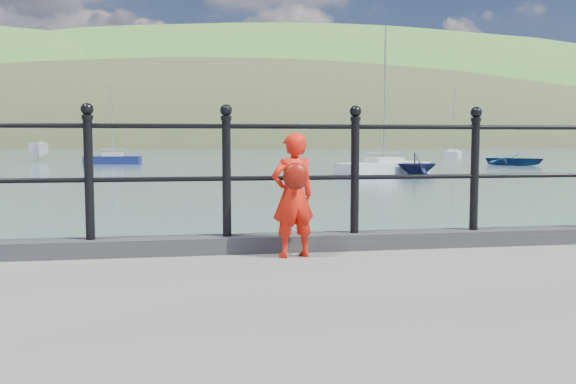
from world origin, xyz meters
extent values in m
plane|color=#2D4251|center=(0.00, 0.00, 0.00)|extent=(600.00, 600.00, 0.00)
cube|color=#28282B|center=(0.00, -0.15, 1.07)|extent=(60.00, 0.30, 0.15)
cylinder|color=black|center=(0.00, -0.15, 1.67)|extent=(18.00, 0.04, 0.04)
cylinder|color=black|center=(0.00, -0.15, 2.15)|extent=(18.00, 0.04, 0.04)
cylinder|color=black|center=(-1.80, -0.15, 1.67)|extent=(0.08, 0.08, 1.05)
sphere|color=black|center=(-1.80, -0.15, 2.29)|extent=(0.11, 0.11, 0.11)
cylinder|color=black|center=(-0.60, -0.15, 1.67)|extent=(0.08, 0.08, 1.05)
sphere|color=black|center=(-0.60, -0.15, 2.29)|extent=(0.11, 0.11, 0.11)
cylinder|color=black|center=(0.60, -0.15, 1.67)|extent=(0.08, 0.08, 1.05)
sphere|color=black|center=(0.60, -0.15, 2.29)|extent=(0.11, 0.11, 0.11)
cylinder|color=black|center=(1.80, -0.15, 1.67)|extent=(0.08, 0.08, 1.05)
sphere|color=black|center=(1.80, -0.15, 2.29)|extent=(0.11, 0.11, 0.11)
ellipsoid|color=#333A21|center=(20.00, 195.00, -15.40)|extent=(400.00, 100.00, 88.00)
ellipsoid|color=#387026|center=(60.00, 255.00, -27.30)|extent=(600.00, 180.00, 156.00)
cube|color=silver|center=(-35.00, 181.00, 3.00)|extent=(9.00, 6.00, 6.00)
cube|color=#4C4744|center=(-35.00, 181.00, 7.00)|extent=(9.50, 6.50, 2.00)
cube|color=silver|center=(-12.00, 181.00, 3.00)|extent=(9.00, 6.00, 6.00)
cube|color=#4C4744|center=(-12.00, 181.00, 7.00)|extent=(9.50, 6.50, 2.00)
cube|color=silver|center=(18.00, 181.00, 3.00)|extent=(9.00, 6.00, 6.00)
cube|color=#4C4744|center=(18.00, 181.00, 7.00)|extent=(9.50, 6.50, 2.00)
cube|color=silver|center=(45.00, 181.00, 3.00)|extent=(9.00, 6.00, 6.00)
cube|color=#4C4744|center=(45.00, 181.00, 7.00)|extent=(9.50, 6.50, 2.00)
imported|color=red|center=(-0.04, -0.47, 1.54)|extent=(0.45, 0.35, 1.08)
ellipsoid|color=red|center=(-0.04, -0.60, 1.72)|extent=(0.22, 0.11, 0.23)
imported|color=navy|center=(25.82, 40.90, 0.48)|extent=(5.46, 5.70, 0.96)
imported|color=white|center=(-15.63, 58.86, 1.00)|extent=(3.05, 5.47, 2.00)
imported|color=black|center=(12.79, 29.40, 0.64)|extent=(2.45, 2.12, 1.28)
cube|color=silver|center=(11.02, 30.36, 0.25)|extent=(6.72, 4.88, 0.90)
cube|color=beige|center=(11.02, 30.36, 0.75)|extent=(2.67, 2.27, 0.50)
cylinder|color=#A5A5A8|center=(11.02, 30.36, 4.81)|extent=(0.10, 0.10, 8.21)
cylinder|color=#A5A5A8|center=(11.02, 30.36, 1.30)|extent=(2.65, 1.52, 0.06)
cube|color=beige|center=(32.22, 66.88, 0.25)|extent=(4.48, 6.13, 0.90)
cube|color=beige|center=(32.22, 66.88, 0.75)|extent=(2.07, 2.43, 0.50)
cylinder|color=#A5A5A8|center=(32.22, 66.88, 4.63)|extent=(0.10, 0.10, 7.86)
cylinder|color=#A5A5A8|center=(32.22, 66.88, 1.30)|extent=(1.42, 2.42, 0.06)
cube|color=#121B50|center=(-7.32, 48.80, 0.25)|extent=(4.87, 1.99, 0.90)
cube|color=beige|center=(-7.32, 48.80, 0.75)|extent=(1.76, 1.22, 0.50)
cylinder|color=#A5A5A8|center=(-7.32, 48.80, 3.78)|extent=(0.10, 0.10, 6.17)
cylinder|color=#A5A5A8|center=(-7.32, 48.80, 1.30)|extent=(2.13, 0.28, 0.06)
camera|label=1|loc=(-0.95, -5.67, 2.02)|focal=38.00mm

